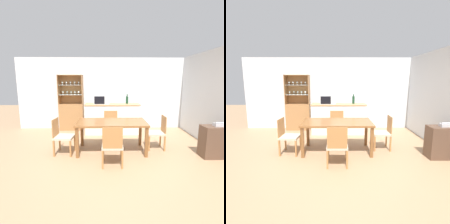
{
  "view_description": "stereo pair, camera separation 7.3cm",
  "coord_description": "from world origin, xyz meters",
  "views": [
    {
      "loc": [
        -0.17,
        -3.76,
        1.74
      ],
      "look_at": [
        -0.05,
        1.18,
        0.86
      ],
      "focal_mm": 28.0,
      "sensor_mm": 36.0,
      "label": 1
    },
    {
      "loc": [
        -0.1,
        -3.76,
        1.74
      ],
      "look_at": [
        -0.05,
        1.18,
        0.86
      ],
      "focal_mm": 28.0,
      "sensor_mm": 36.0,
      "label": 2
    }
  ],
  "objects": [
    {
      "name": "microwave",
      "position": [
        -0.36,
        1.94,
        1.13
      ],
      "size": [
        0.5,
        0.36,
        0.28
      ],
      "color": "#B7BABF",
      "rests_on": "kitchen_counter"
    },
    {
      "name": "dining_chair_side_right_far",
      "position": [
        1.11,
        0.55,
        0.43
      ],
      "size": [
        0.44,
        0.44,
        0.86
      ],
      "rotation": [
        0.0,
        0.0,
        1.55
      ],
      "color": "#C1B299",
      "rests_on": "ground_plane"
    },
    {
      "name": "dining_table",
      "position": [
        -0.08,
        0.42,
        0.67
      ],
      "size": [
        1.7,
        0.9,
        0.76
      ],
      "color": "brown",
      "rests_on": "ground_plane"
    },
    {
      "name": "display_cabinet",
      "position": [
        -1.46,
        2.42,
        0.6
      ],
      "size": [
        0.84,
        0.37,
        1.94
      ],
      "color": "#A37042",
      "rests_on": "ground_plane"
    },
    {
      "name": "ground_plane",
      "position": [
        0.0,
        0.0,
        0.0
      ],
      "size": [
        18.0,
        18.0,
        0.0
      ],
      "primitive_type": "plane",
      "color": "#A37F5B"
    },
    {
      "name": "dining_chair_head_far",
      "position": [
        -0.08,
        1.2,
        0.43
      ],
      "size": [
        0.44,
        0.44,
        0.86
      ],
      "rotation": [
        0.0,
        0.0,
        3.16
      ],
      "color": "#C1B299",
      "rests_on": "ground_plane"
    },
    {
      "name": "dining_chair_side_left_near",
      "position": [
        -1.26,
        0.28,
        0.43
      ],
      "size": [
        0.46,
        0.46,
        0.86
      ],
      "rotation": [
        0.0,
        0.0,
        -1.65
      ],
      "color": "#C1B299",
      "rests_on": "ground_plane"
    },
    {
      "name": "side_cabinet",
      "position": [
        2.27,
        0.0,
        0.37
      ],
      "size": [
        0.57,
        0.36,
        0.73
      ],
      "color": "brown",
      "rests_on": "ground_plane"
    },
    {
      "name": "telephone",
      "position": [
        2.33,
        -0.01,
        0.77
      ],
      "size": [
        0.23,
        0.15,
        0.1
      ],
      "color": "#B7B7BC",
      "rests_on": "side_cabinet"
    },
    {
      "name": "kitchen_counter",
      "position": [
        -0.02,
        1.94,
        0.5
      ],
      "size": [
        1.79,
        0.55,
        0.99
      ],
      "color": "white",
      "rests_on": "ground_plane"
    },
    {
      "name": "dining_chair_head_near",
      "position": [
        -0.08,
        -0.37,
        0.43
      ],
      "size": [
        0.44,
        0.44,
        0.86
      ],
      "rotation": [
        0.0,
        0.0,
        -0.01
      ],
      "color": "#C1B299",
      "rests_on": "ground_plane"
    },
    {
      "name": "wall_back",
      "position": [
        0.0,
        2.63,
        1.27
      ],
      "size": [
        6.8,
        0.06,
        2.55
      ],
      "color": "silver",
      "rests_on": "ground_plane"
    },
    {
      "name": "wall_right",
      "position": [
        2.58,
        0.3,
        1.27
      ],
      "size": [
        0.06,
        4.6,
        2.55
      ],
      "color": "silver",
      "rests_on": "ground_plane"
    },
    {
      "name": "wine_bottle",
      "position": [
        0.47,
        1.97,
        1.12
      ],
      "size": [
        0.08,
        0.08,
        0.31
      ],
      "color": "#193D23",
      "rests_on": "kitchen_counter"
    }
  ]
}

